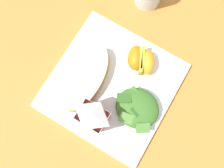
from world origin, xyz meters
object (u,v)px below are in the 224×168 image
object	(u,v)px
milk_carton	(93,116)
orange_wedge_front	(146,62)
orange_wedge_middle	(136,58)
cheesy_pizza_bread	(87,78)
green_salad_pile	(137,108)
white_plate	(112,85)

from	to	relation	value
milk_carton	orange_wedge_front	distance (m)	0.18
orange_wedge_front	orange_wedge_middle	bearing A→B (deg)	7.49
cheesy_pizza_bread	green_salad_pile	world-z (taller)	green_salad_pile
cheesy_pizza_bread	green_salad_pile	distance (m)	0.13
white_plate	green_salad_pile	world-z (taller)	green_salad_pile
milk_carton	orange_wedge_middle	bearing A→B (deg)	-93.90
orange_wedge_middle	white_plate	bearing A→B (deg)	77.55
cheesy_pizza_bread	orange_wedge_middle	xyz separation A→B (m)	(-0.07, -0.10, 0.00)
orange_wedge_middle	milk_carton	bearing A→B (deg)	86.10
cheesy_pizza_bread	orange_wedge_front	size ratio (longest dim) A/B	2.49
milk_carton	cheesy_pizza_bread	bearing A→B (deg)	-46.45
white_plate	green_salad_pile	size ratio (longest dim) A/B	2.65
cheesy_pizza_bread	green_salad_pile	xyz separation A→B (m)	(-0.13, 0.00, 0.00)
cheesy_pizza_bread	milk_carton	size ratio (longest dim) A/B	1.59
milk_carton	orange_wedge_middle	world-z (taller)	milk_carton
white_plate	orange_wedge_front	bearing A→B (deg)	-117.32
white_plate	green_salad_pile	xyz separation A→B (m)	(-0.08, 0.02, 0.03)
white_plate	cheesy_pizza_bread	xyz separation A→B (m)	(0.06, 0.02, 0.03)
cheesy_pizza_bread	green_salad_pile	bearing A→B (deg)	179.66
white_plate	milk_carton	world-z (taller)	milk_carton
green_salad_pile	orange_wedge_front	size ratio (longest dim) A/B	1.51
cheesy_pizza_bread	green_salad_pile	size ratio (longest dim) A/B	1.65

